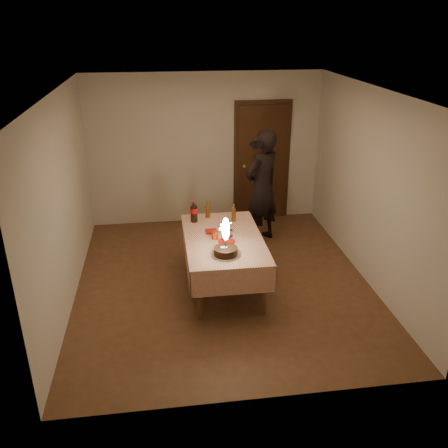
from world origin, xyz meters
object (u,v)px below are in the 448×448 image
at_px(red_plate, 227,242).
at_px(photographer, 262,187).
at_px(amber_bottle_left, 208,210).
at_px(cola_bottle, 194,212).
at_px(red_cup, 215,235).
at_px(birthday_cake, 226,246).
at_px(amber_bottle_right, 234,213).
at_px(dining_table, 223,244).
at_px(clear_cup, 230,233).

distance_m(red_plate, photographer, 1.72).
bearing_deg(photographer, amber_bottle_left, -144.76).
xyz_separation_m(cola_bottle, amber_bottle_left, (0.21, 0.13, -0.03)).
bearing_deg(amber_bottle_left, red_cup, -88.89).
bearing_deg(red_cup, amber_bottle_left, 91.11).
distance_m(birthday_cake, amber_bottle_right, 1.06).
bearing_deg(cola_bottle, dining_table, -59.92).
bearing_deg(amber_bottle_right, birthday_cake, -104.28).
bearing_deg(dining_table, amber_bottle_right, 67.80).
bearing_deg(cola_bottle, red_plate, -63.46).
bearing_deg(clear_cup, red_plate, -112.77).
bearing_deg(red_plate, photographer, 62.56).
bearing_deg(amber_bottle_left, amber_bottle_right, -25.59).
height_order(birthday_cake, clear_cup, birthday_cake).
bearing_deg(red_cup, photographer, 56.48).
xyz_separation_m(dining_table, birthday_cake, (-0.04, -0.49, 0.21)).
bearing_deg(dining_table, birthday_cake, -94.79).
relative_size(red_plate, clear_cup, 2.44).
distance_m(birthday_cake, amber_bottle_left, 1.20).
distance_m(dining_table, amber_bottle_right, 0.62).
xyz_separation_m(red_plate, red_cup, (-0.14, 0.12, 0.05)).
relative_size(cola_bottle, photographer, 0.17).
height_order(red_cup, photographer, photographer).
relative_size(red_cup, cola_bottle, 0.31).
bearing_deg(cola_bottle, photographer, 34.53).
height_order(birthday_cake, cola_bottle, birthday_cake).
bearing_deg(birthday_cake, amber_bottle_left, 94.33).
relative_size(dining_table, red_plate, 7.82).
bearing_deg(amber_bottle_right, photographer, 54.85).
relative_size(clear_cup, photographer, 0.05).
xyz_separation_m(red_plate, photographer, (0.79, 1.51, 0.19)).
xyz_separation_m(cola_bottle, amber_bottle_right, (0.56, -0.04, -0.03)).
xyz_separation_m(amber_bottle_left, amber_bottle_right, (0.35, -0.17, 0.00)).
relative_size(birthday_cake, amber_bottle_right, 1.92).
bearing_deg(clear_cup, red_cup, -165.92).
relative_size(red_cup, amber_bottle_left, 0.39).
height_order(clear_cup, amber_bottle_left, amber_bottle_left).
height_order(birthday_cake, red_cup, birthday_cake).
bearing_deg(birthday_cake, red_cup, 99.33).
distance_m(red_cup, clear_cup, 0.22).
height_order(red_plate, red_cup, red_cup).
distance_m(birthday_cake, clear_cup, 0.54).
distance_m(cola_bottle, amber_bottle_right, 0.56).
distance_m(cola_bottle, amber_bottle_left, 0.25).
xyz_separation_m(birthday_cake, clear_cup, (0.13, 0.52, -0.07)).
distance_m(cola_bottle, photographer, 1.39).
relative_size(clear_cup, amber_bottle_right, 0.35).
bearing_deg(clear_cup, cola_bottle, 127.93).
bearing_deg(photographer, cola_bottle, -145.47).
distance_m(dining_table, birthday_cake, 0.53).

